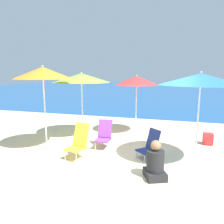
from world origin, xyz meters
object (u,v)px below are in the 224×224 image
object	(u,v)px
beach_umbrella_blue	(201,79)
beach_umbrella_red	(137,81)
beach_umbrella_orange	(43,73)
beach_chair_navy	(150,145)
beach_umbrella_lime	(82,78)
beach_chair_purple	(104,134)
beach_chair_yellow	(79,141)
backpack_red	(208,139)
person_seated_near	(155,163)

from	to	relation	value
beach_umbrella_blue	beach_umbrella_red	distance (m)	2.88
beach_umbrella_orange	beach_chair_navy	size ratio (longest dim) A/B	3.18
beach_umbrella_red	beach_chair_navy	xyz separation A→B (m)	(0.77, -2.09, -1.54)
beach_umbrella_red	beach_umbrella_orange	bearing A→B (deg)	-130.60
beach_umbrella_lime	beach_chair_purple	size ratio (longest dim) A/B	2.75
beach_chair_navy	beach_chair_yellow	world-z (taller)	beach_chair_yellow
beach_umbrella_lime	beach_umbrella_blue	size ratio (longest dim) A/B	1.00
beach_chair_yellow	beach_chair_purple	distance (m)	1.02
beach_umbrella_orange	beach_chair_navy	world-z (taller)	beach_umbrella_orange
beach_umbrella_blue	beach_chair_purple	world-z (taller)	beach_umbrella_blue
beach_umbrella_lime	beach_umbrella_blue	bearing A→B (deg)	-20.17
beach_chair_navy	beach_chair_yellow	size ratio (longest dim) A/B	0.83
beach_chair_navy	backpack_red	world-z (taller)	beach_chair_navy
beach_umbrella_lime	person_seated_near	xyz separation A→B (m)	(2.65, -2.26, -1.66)
beach_chair_navy	backpack_red	distance (m)	2.21
person_seated_near	backpack_red	size ratio (longest dim) A/B	2.34
person_seated_near	beach_chair_purple	bearing A→B (deg)	113.07
beach_umbrella_lime	person_seated_near	distance (m)	3.86
beach_umbrella_lime	beach_chair_navy	bearing A→B (deg)	-26.06
beach_umbrella_lime	backpack_red	xyz separation A→B (m)	(3.95, 0.40, -1.81)
beach_umbrella_lime	beach_chair_yellow	bearing A→B (deg)	-68.54
beach_chair_yellow	beach_chair_purple	xyz separation A→B (m)	(0.35, 0.96, -0.05)
beach_umbrella_lime	beach_chair_yellow	distance (m)	2.40
beach_umbrella_lime	beach_umbrella_blue	xyz separation A→B (m)	(3.49, -1.28, 0.02)
beach_umbrella_red	backpack_red	xyz separation A→B (m)	(2.32, -0.52, -1.71)
beach_umbrella_blue	beach_umbrella_orange	world-z (taller)	beach_umbrella_orange
beach_umbrella_orange	backpack_red	world-z (taller)	beach_umbrella_orange
beach_chair_navy	beach_chair_purple	world-z (taller)	beach_chair_purple
beach_umbrella_red	beach_chair_purple	xyz separation A→B (m)	(-0.61, -1.67, -1.49)
beach_umbrella_blue	beach_chair_yellow	xyz separation A→B (m)	(-2.81, -0.43, -1.56)
beach_umbrella_blue	beach_chair_yellow	bearing A→B (deg)	-171.26
beach_chair_navy	beach_umbrella_orange	bearing A→B (deg)	-129.81
person_seated_near	backpack_red	bearing A→B (deg)	39.66
backpack_red	beach_umbrella_orange	bearing A→B (deg)	-156.80
beach_umbrella_blue	backpack_red	distance (m)	2.53
beach_umbrella_orange	beach_chair_purple	xyz separation A→B (m)	(1.45, 0.72, -1.74)
beach_umbrella_blue	beach_chair_purple	size ratio (longest dim) A/B	2.76
beach_umbrella_lime	beach_umbrella_blue	world-z (taller)	beach_umbrella_blue
beach_chair_yellow	backpack_red	size ratio (longest dim) A/B	2.56
beach_umbrella_blue	beach_chair_navy	world-z (taller)	beach_umbrella_blue
beach_umbrella_orange	backpack_red	xyz separation A→B (m)	(4.38, 1.88, -1.97)
person_seated_near	beach_umbrella_lime	bearing A→B (deg)	115.35
beach_umbrella_blue	beach_umbrella_red	xyz separation A→B (m)	(-1.85, 2.20, -0.12)
beach_chair_navy	beach_chair_purple	distance (m)	1.44
beach_umbrella_lime	beach_umbrella_blue	distance (m)	3.71
beach_umbrella_orange	beach_chair_purple	bearing A→B (deg)	26.57
beach_umbrella_blue	beach_umbrella_red	size ratio (longest dim) A/B	1.05
beach_umbrella_orange	beach_chair_yellow	world-z (taller)	beach_umbrella_orange
beach_chair_yellow	person_seated_near	xyz separation A→B (m)	(1.98, -0.55, -0.13)
beach_umbrella_red	person_seated_near	distance (m)	3.68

